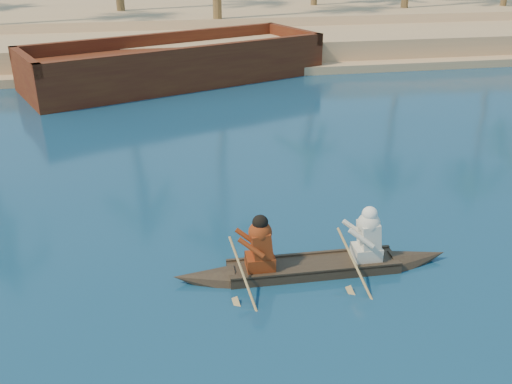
{
  "coord_description": "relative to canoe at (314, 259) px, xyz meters",
  "views": [
    {
      "loc": [
        -1.31,
        -3.1,
        5.91
      ],
      "look_at": [
        0.78,
        7.95,
        0.81
      ],
      "focal_mm": 40.0,
      "sensor_mm": 36.0,
      "label": 1
    }
  ],
  "objects": [
    {
      "name": "barge_mid",
      "position": [
        -1.6,
        16.13,
        0.46
      ],
      "size": [
        13.42,
        8.64,
        2.13
      ],
      "rotation": [
        0.0,
        0.0,
        0.38
      ],
      "color": "#5D2913",
      "rests_on": "ground"
    },
    {
      "name": "shrub_cluster",
      "position": [
        -1.51,
        25.63,
        0.92
      ],
      "size": [
        100.0,
        6.0,
        2.4
      ],
      "primitive_type": null,
      "color": "#1E3413",
      "rests_on": "ground"
    },
    {
      "name": "canoe",
      "position": [
        0.0,
        0.0,
        0.0
      ],
      "size": [
        5.38,
        0.81,
        1.48
      ],
      "rotation": [
        0.0,
        0.0,
        -0.02
      ],
      "color": "#362B1D",
      "rests_on": "ground"
    },
    {
      "name": "sandy_embankment",
      "position": [
        -1.51,
        41.01,
        0.24
      ],
      "size": [
        150.0,
        51.0,
        1.5
      ],
      "color": "tan",
      "rests_on": "ground"
    }
  ]
}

